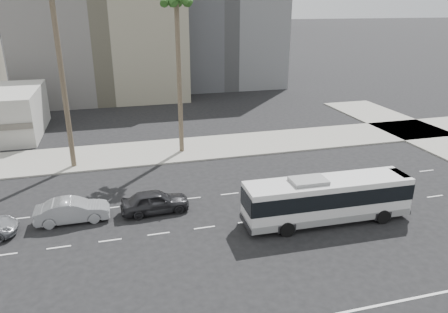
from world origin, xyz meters
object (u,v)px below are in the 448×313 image
object	(u,v)px
car_a	(155,201)
car_b	(72,210)
city_bus	(327,198)
palm_near	(176,1)

from	to	relation	value
car_a	car_b	world-z (taller)	car_a
city_bus	car_b	world-z (taller)	city_bus
city_bus	palm_near	bearing A→B (deg)	114.87
palm_near	car_b	bearing A→B (deg)	-128.71
car_b	city_bus	bearing A→B (deg)	-105.71
city_bus	palm_near	xyz separation A→B (m)	(-7.06, 16.12, 12.28)
car_a	palm_near	size ratio (longest dim) A/B	0.31
city_bus	car_b	distance (m)	17.05
city_bus	car_a	size ratio (longest dim) A/B	2.39
car_a	car_b	distance (m)	5.50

